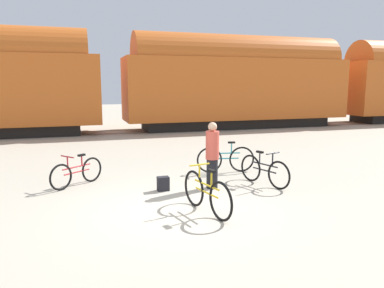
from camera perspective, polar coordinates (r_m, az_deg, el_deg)
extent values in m
plane|color=#B2A893|center=(7.84, -2.23, -9.85)|extent=(80.00, 80.00, 0.00)
cube|color=black|center=(22.12, 6.90, 3.23)|extent=(10.95, 2.11, 0.55)
cube|color=#CC5B1E|center=(22.00, 7.00, 8.34)|extent=(13.03, 2.82, 3.39)
cylinder|color=#CC5B1E|center=(22.04, 7.09, 12.75)|extent=(11.99, 2.68, 2.68)
cube|color=#4C4238|center=(19.57, -11.67, 1.54)|extent=(67.98, 0.07, 0.01)
cube|color=#4C4238|center=(20.99, -12.08, 2.04)|extent=(67.98, 0.07, 0.01)
torus|color=black|center=(9.58, -19.36, -4.80)|extent=(0.54, 0.45, 0.65)
torus|color=black|center=(10.18, -15.02, -3.77)|extent=(0.54, 0.45, 0.65)
cylinder|color=#A31E23|center=(9.83, -17.17, -3.33)|extent=(0.69, 0.57, 0.04)
cylinder|color=#A31E23|center=(9.86, -17.13, -4.10)|extent=(0.63, 0.52, 0.04)
cylinder|color=#A31E23|center=(9.91, -16.45, -2.40)|extent=(0.04, 0.04, 0.27)
cube|color=black|center=(9.89, -16.48, -1.63)|extent=(0.21, 0.19, 0.05)
cylinder|color=#A31E23|center=(9.64, -18.43, -2.73)|extent=(0.04, 0.04, 0.30)
cylinder|color=#A31E23|center=(9.61, -18.48, -1.85)|extent=(0.32, 0.38, 0.03)
torus|color=black|center=(10.82, 2.68, -2.45)|extent=(0.74, 0.19, 0.74)
torus|color=black|center=(11.02, 7.58, -2.32)|extent=(0.74, 0.19, 0.74)
cylinder|color=teal|center=(10.87, 5.17, -1.40)|extent=(0.83, 0.19, 0.04)
cylinder|color=teal|center=(10.90, 5.15, -2.21)|extent=(0.76, 0.18, 0.04)
cylinder|color=teal|center=(10.88, 6.04, -0.57)|extent=(0.04, 0.04, 0.31)
cube|color=black|center=(10.85, 6.05, 0.24)|extent=(0.21, 0.12, 0.05)
cylinder|color=teal|center=(10.79, 3.82, -0.53)|extent=(0.04, 0.04, 0.35)
cylinder|color=teal|center=(10.76, 3.83, 0.38)|extent=(0.12, 0.46, 0.03)
torus|color=black|center=(9.35, 13.10, -4.66)|extent=(0.27, 0.69, 0.71)
torus|color=black|center=(10.00, 8.93, -3.63)|extent=(0.27, 0.69, 0.71)
cylinder|color=black|center=(9.63, 10.97, -3.08)|extent=(0.30, 0.82, 0.04)
cylinder|color=black|center=(9.66, 10.95, -3.94)|extent=(0.27, 0.75, 0.04)
cylinder|color=black|center=(9.72, 10.28, -2.06)|extent=(0.04, 0.04, 0.30)
cube|color=black|center=(9.69, 10.30, -1.20)|extent=(0.14, 0.21, 0.05)
cylinder|color=black|center=(9.42, 12.18, -2.37)|extent=(0.04, 0.04, 0.33)
cylinder|color=black|center=(9.39, 12.21, -1.39)|extent=(0.45, 0.17, 0.03)
torus|color=black|center=(7.91, 0.29, -6.76)|extent=(0.21, 0.76, 0.76)
torus|color=black|center=(7.09, 4.40, -8.69)|extent=(0.21, 0.76, 0.76)
cylinder|color=gold|center=(7.44, 2.24, -6.24)|extent=(0.22, 0.87, 0.04)
cylinder|color=gold|center=(7.48, 2.23, -7.42)|extent=(0.20, 0.80, 0.04)
cylinder|color=gold|center=(7.26, 2.98, -5.34)|extent=(0.04, 0.04, 0.32)
cube|color=black|center=(7.22, 2.99, -4.10)|extent=(0.12, 0.21, 0.05)
cylinder|color=gold|center=(7.62, 1.14, -4.47)|extent=(0.04, 0.04, 0.36)
cylinder|color=gold|center=(7.58, 1.15, -3.16)|extent=(0.46, 0.13, 0.03)
cylinder|color=black|center=(9.25, 3.08, -4.51)|extent=(0.28, 0.28, 0.73)
cylinder|color=#CC4C3D|center=(9.11, 3.12, -0.19)|extent=(0.33, 0.33, 0.69)
sphere|color=tan|center=(9.05, 3.14, 2.65)|extent=(0.22, 0.22, 0.22)
cube|color=black|center=(9.09, -4.42, -6.04)|extent=(0.28, 0.20, 0.34)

